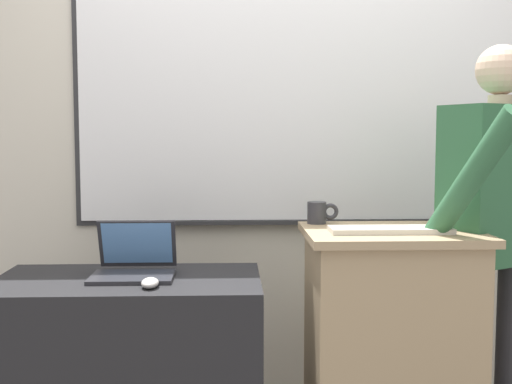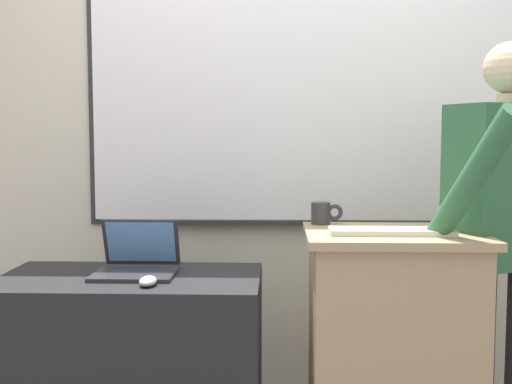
{
  "view_description": "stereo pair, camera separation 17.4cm",
  "coord_description": "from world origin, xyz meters",
  "px_view_note": "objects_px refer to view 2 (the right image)",
  "views": [
    {
      "loc": [
        -0.21,
        -1.95,
        1.29
      ],
      "look_at": [
        -0.11,
        0.4,
        1.09
      ],
      "focal_mm": 45.0,
      "sensor_mm": 36.0,
      "label": 1
    },
    {
      "loc": [
        -0.03,
        -1.95,
        1.29
      ],
      "look_at": [
        -0.11,
        0.4,
        1.09
      ],
      "focal_mm": 45.0,
      "sensor_mm": 36.0,
      "label": 2
    }
  ],
  "objects_px": {
    "lectern_podium": "(391,356)",
    "laptop": "(137,259)",
    "wireless_keyboard": "(391,231)",
    "computer_mouse_by_laptop": "(148,281)",
    "coffee_mug": "(322,213)",
    "person_presenter": "(505,228)",
    "side_desk": "(131,376)"
  },
  "relations": [
    {
      "from": "lectern_podium",
      "to": "coffee_mug",
      "type": "height_order",
      "value": "coffee_mug"
    },
    {
      "from": "laptop",
      "to": "coffee_mug",
      "type": "xyz_separation_m",
      "value": [
        0.71,
        0.14,
        0.16
      ]
    },
    {
      "from": "person_presenter",
      "to": "computer_mouse_by_laptop",
      "type": "bearing_deg",
      "value": 162.38
    },
    {
      "from": "laptop",
      "to": "wireless_keyboard",
      "type": "bearing_deg",
      "value": -6.65
    },
    {
      "from": "lectern_podium",
      "to": "computer_mouse_by_laptop",
      "type": "distance_m",
      "value": 0.95
    },
    {
      "from": "lectern_podium",
      "to": "person_presenter",
      "type": "height_order",
      "value": "person_presenter"
    },
    {
      "from": "computer_mouse_by_laptop",
      "to": "coffee_mug",
      "type": "relative_size",
      "value": 0.79
    },
    {
      "from": "coffee_mug",
      "to": "side_desk",
      "type": "bearing_deg",
      "value": -165.09
    },
    {
      "from": "laptop",
      "to": "wireless_keyboard",
      "type": "relative_size",
      "value": 0.69
    },
    {
      "from": "lectern_podium",
      "to": "side_desk",
      "type": "xyz_separation_m",
      "value": [
        -0.98,
        -0.01,
        -0.09
      ]
    },
    {
      "from": "person_presenter",
      "to": "laptop",
      "type": "xyz_separation_m",
      "value": [
        -1.39,
        -0.02,
        -0.12
      ]
    },
    {
      "from": "side_desk",
      "to": "coffee_mug",
      "type": "bearing_deg",
      "value": 14.91
    },
    {
      "from": "person_presenter",
      "to": "coffee_mug",
      "type": "height_order",
      "value": "person_presenter"
    },
    {
      "from": "person_presenter",
      "to": "laptop",
      "type": "relative_size",
      "value": 5.43
    },
    {
      "from": "side_desk",
      "to": "person_presenter",
      "type": "distance_m",
      "value": 1.52
    },
    {
      "from": "coffee_mug",
      "to": "person_presenter",
      "type": "bearing_deg",
      "value": -10.28
    },
    {
      "from": "side_desk",
      "to": "person_presenter",
      "type": "xyz_separation_m",
      "value": [
        1.41,
        0.07,
        0.56
      ]
    },
    {
      "from": "person_presenter",
      "to": "lectern_podium",
      "type": "bearing_deg",
      "value": 161.49
    },
    {
      "from": "computer_mouse_by_laptop",
      "to": "coffee_mug",
      "type": "distance_m",
      "value": 0.75
    },
    {
      "from": "side_desk",
      "to": "wireless_keyboard",
      "type": "distance_m",
      "value": 1.12
    },
    {
      "from": "lectern_podium",
      "to": "laptop",
      "type": "height_order",
      "value": "laptop"
    },
    {
      "from": "laptop",
      "to": "coffee_mug",
      "type": "relative_size",
      "value": 2.4
    },
    {
      "from": "laptop",
      "to": "computer_mouse_by_laptop",
      "type": "relative_size",
      "value": 3.02
    },
    {
      "from": "wireless_keyboard",
      "to": "coffee_mug",
      "type": "distance_m",
      "value": 0.34
    },
    {
      "from": "computer_mouse_by_laptop",
      "to": "wireless_keyboard",
      "type": "bearing_deg",
      "value": 6.26
    },
    {
      "from": "laptop",
      "to": "coffee_mug",
      "type": "height_order",
      "value": "coffee_mug"
    },
    {
      "from": "side_desk",
      "to": "wireless_keyboard",
      "type": "relative_size",
      "value": 2.22
    },
    {
      "from": "lectern_podium",
      "to": "computer_mouse_by_laptop",
      "type": "bearing_deg",
      "value": -169.78
    },
    {
      "from": "laptop",
      "to": "computer_mouse_by_laptop",
      "type": "xyz_separation_m",
      "value": [
        0.08,
        -0.2,
        -0.04
      ]
    },
    {
      "from": "laptop",
      "to": "wireless_keyboard",
      "type": "xyz_separation_m",
      "value": [
        0.94,
        -0.11,
        0.13
      ]
    },
    {
      "from": "side_desk",
      "to": "coffee_mug",
      "type": "distance_m",
      "value": 0.97
    },
    {
      "from": "wireless_keyboard",
      "to": "computer_mouse_by_laptop",
      "type": "height_order",
      "value": "wireless_keyboard"
    }
  ]
}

